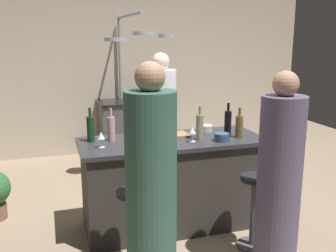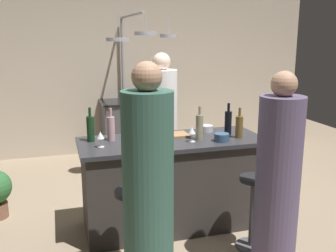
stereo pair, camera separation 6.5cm
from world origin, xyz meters
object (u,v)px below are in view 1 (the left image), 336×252
(cutting_board, at_px, (172,135))
(pepper_mill, at_px, (166,131))
(guest_left, at_px, (151,193))
(wine_glass_near_right_guest, at_px, (192,131))
(wine_bottle_dark, at_px, (228,122))
(mixing_bowl_ceramic, at_px, (145,142))
(wine_glass_by_chef, at_px, (101,136))
(wine_bottle_amber, at_px, (239,126))
(bar_stool_left, at_px, (133,226))
(bar_stool_right, at_px, (254,208))
(stove_range, at_px, (125,129))
(wine_bottle_rose, at_px, (111,128))
(wine_bottle_red, at_px, (91,129))
(mixing_bowl_steel, at_px, (206,128))
(guest_right, at_px, (279,183))
(chef, at_px, (161,131))
(mixing_bowl_blue, at_px, (222,137))
(wine_bottle_white, at_px, (200,127))

(cutting_board, relative_size, pepper_mill, 1.52)
(guest_left, distance_m, wine_glass_near_right_guest, 1.06)
(wine_bottle_dark, bearing_deg, mixing_bowl_ceramic, -169.21)
(wine_glass_by_chef, bearing_deg, wine_bottle_amber, -1.87)
(wine_glass_by_chef, bearing_deg, bar_stool_left, -73.22)
(bar_stool_right, bearing_deg, wine_glass_near_right_guest, 130.65)
(stove_range, height_order, cutting_board, cutting_board)
(wine_bottle_rose, xyz_separation_m, wine_bottle_red, (-0.19, 0.02, 0.01))
(mixing_bowl_ceramic, bearing_deg, wine_bottle_red, 147.74)
(bar_stool_left, height_order, wine_bottle_dark, wine_bottle_dark)
(bar_stool_right, height_order, wine_bottle_dark, wine_bottle_dark)
(pepper_mill, distance_m, wine_bottle_dark, 0.70)
(stove_range, height_order, wine_glass_by_chef, wine_glass_by_chef)
(mixing_bowl_steel, bearing_deg, guest_right, -84.62)
(bar_stool_left, bearing_deg, bar_stool_right, 0.00)
(wine_bottle_dark, height_order, wine_glass_by_chef, wine_bottle_dark)
(bar_stool_right, distance_m, guest_right, 0.54)
(bar_stool_left, bearing_deg, chef, 65.48)
(chef, height_order, bar_stool_left, chef)
(chef, distance_m, wine_bottle_rose, 1.00)
(cutting_board, xyz_separation_m, mixing_bowl_ceramic, (-0.35, -0.27, 0.02))
(wine_bottle_dark, bearing_deg, wine_bottle_red, 175.29)
(wine_bottle_red, distance_m, mixing_bowl_blue, 1.24)
(pepper_mill, bearing_deg, stove_range, 87.97)
(wine_bottle_rose, bearing_deg, wine_glass_near_right_guest, -20.22)
(stove_range, xyz_separation_m, wine_glass_by_chef, (-0.70, -2.53, 0.56))
(chef, xyz_separation_m, mixing_bowl_blue, (0.31, -1.01, 0.15))
(pepper_mill, height_order, wine_bottle_dark, wine_bottle_dark)
(guest_right, xyz_separation_m, wine_glass_near_right_guest, (-0.40, 0.86, 0.25))
(wine_bottle_rose, xyz_separation_m, wine_glass_by_chef, (-0.13, -0.21, -0.02))
(guest_left, relative_size, mixing_bowl_steel, 12.11)
(chef, relative_size, wine_bottle_rose, 5.39)
(stove_range, relative_size, bar_stool_left, 1.31)
(wine_bottle_white, bearing_deg, bar_stool_left, -145.72)
(bar_stool_left, bearing_deg, guest_left, -80.48)
(stove_range, bearing_deg, mixing_bowl_blue, -80.81)
(mixing_bowl_steel, bearing_deg, mixing_bowl_ceramic, -154.90)
(wine_bottle_amber, distance_m, wine_bottle_white, 0.40)
(chef, relative_size, wine_glass_near_right_guest, 11.62)
(bar_stool_left, bearing_deg, pepper_mill, 50.61)
(guest_right, bearing_deg, bar_stool_left, 160.99)
(wine_bottle_rose, xyz_separation_m, mixing_bowl_blue, (1.00, -0.32, -0.08))
(wine_bottle_dark, distance_m, wine_bottle_white, 0.38)
(stove_range, distance_m, bar_stool_right, 3.12)
(mixing_bowl_blue, bearing_deg, mixing_bowl_steel, 88.61)
(bar_stool_left, relative_size, wine_bottle_amber, 2.26)
(wine_bottle_rose, distance_m, mixing_bowl_steel, 1.02)
(wine_bottle_rose, bearing_deg, wine_bottle_white, -14.73)
(wine_glass_near_right_guest, bearing_deg, wine_bottle_red, 162.38)
(bar_stool_right, relative_size, mixing_bowl_steel, 4.79)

